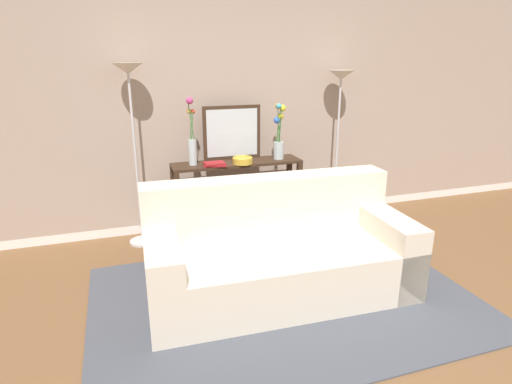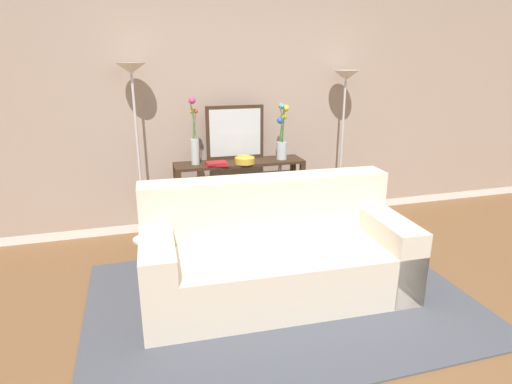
{
  "view_description": "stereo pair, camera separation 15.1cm",
  "coord_description": "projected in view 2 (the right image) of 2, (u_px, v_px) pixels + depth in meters",
  "views": [
    {
      "loc": [
        -1.26,
        -2.04,
        1.8
      ],
      "look_at": [
        -0.13,
        1.37,
        0.65
      ],
      "focal_mm": 29.74,
      "sensor_mm": 36.0,
      "label": 1
    },
    {
      "loc": [
        -1.12,
        -2.09,
        1.8
      ],
      "look_at": [
        -0.13,
        1.37,
        0.65
      ],
      "focal_mm": 29.74,
      "sensor_mm": 36.0,
      "label": 2
    }
  ],
  "objects": [
    {
      "name": "console_table",
      "position": [
        240.0,
        184.0,
        4.4
      ],
      "size": [
        1.33,
        0.32,
        0.78
      ],
      "color": "#382619",
      "rests_on": "ground"
    },
    {
      "name": "book_stack",
      "position": [
        217.0,
        164.0,
        4.17
      ],
      "size": [
        0.23,
        0.18,
        0.04
      ],
      "color": "maroon",
      "rests_on": "console_table"
    },
    {
      "name": "book_row_under_console",
      "position": [
        203.0,
        231.0,
        4.44
      ],
      "size": [
        0.27,
        0.18,
        0.13
      ],
      "color": "#2D2D33",
      "rests_on": "ground"
    },
    {
      "name": "ground_plane",
      "position": [
        333.0,
        349.0,
        2.76
      ],
      "size": [
        16.0,
        16.0,
        0.02
      ],
      "primitive_type": "cube",
      "color": "brown"
    },
    {
      "name": "area_rug",
      "position": [
        281.0,
        300.0,
        3.28
      ],
      "size": [
        2.89,
        1.97,
        0.01
      ],
      "color": "#474C56",
      "rests_on": "ground"
    },
    {
      "name": "fruit_bowl",
      "position": [
        245.0,
        160.0,
        4.24
      ],
      "size": [
        0.2,
        0.2,
        0.07
      ],
      "color": "gold",
      "rests_on": "console_table"
    },
    {
      "name": "back_wall",
      "position": [
        241.0,
        89.0,
        4.49
      ],
      "size": [
        12.0,
        0.15,
        2.96
      ],
      "color": "white",
      "rests_on": "ground"
    },
    {
      "name": "floor_lamp_left",
      "position": [
        134.0,
        104.0,
        3.95
      ],
      "size": [
        0.28,
        0.28,
        1.75
      ],
      "color": "silver",
      "rests_on": "ground"
    },
    {
      "name": "couch",
      "position": [
        275.0,
        255.0,
        3.34
      ],
      "size": [
        2.07,
        0.99,
        0.88
      ],
      "color": "beige",
      "rests_on": "ground"
    },
    {
      "name": "wall_mirror",
      "position": [
        235.0,
        133.0,
        4.36
      ],
      "size": [
        0.6,
        0.02,
        0.55
      ],
      "color": "#382619",
      "rests_on": "console_table"
    },
    {
      "name": "floor_lamp_right",
      "position": [
        344.0,
        105.0,
        4.54
      ],
      "size": [
        0.28,
        0.28,
        1.67
      ],
      "color": "silver",
      "rests_on": "ground"
    },
    {
      "name": "vase_short_flowers",
      "position": [
        282.0,
        135.0,
        4.37
      ],
      "size": [
        0.12,
        0.13,
        0.58
      ],
      "color": "silver",
      "rests_on": "console_table"
    },
    {
      "name": "vase_tall_flowers",
      "position": [
        194.0,
        140.0,
        4.14
      ],
      "size": [
        0.09,
        0.12,
        0.66
      ],
      "color": "silver",
      "rests_on": "console_table"
    }
  ]
}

